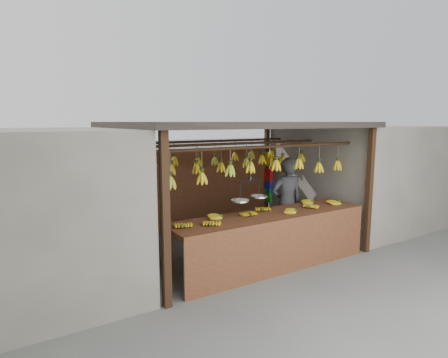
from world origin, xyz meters
TOP-DOWN VIEW (x-y plane):
  - ground at (0.00, 0.00)m, footprint 80.00×80.00m
  - stall at (0.00, 0.33)m, footprint 4.30×3.30m
  - neighbor_left at (-3.60, 0.00)m, footprint 3.00×3.00m
  - neighbor_right at (3.60, 0.00)m, footprint 3.00×3.00m
  - counter at (0.02, -1.23)m, footprint 3.56×0.81m
  - hanging_bananas at (-0.00, -0.00)m, footprint 3.65×2.24m
  - balance_scale at (-0.32, -1.00)m, footprint 0.73×0.38m
  - vendor at (0.82, -0.60)m, footprint 0.71×0.53m
  - bag_bundles at (1.94, 1.35)m, footprint 0.08×0.26m

SIDE VIEW (x-z plane):
  - ground at x=0.00m, z-range 0.00..0.00m
  - counter at x=0.02m, z-range 0.23..1.19m
  - vendor at x=0.82m, z-range 0.00..1.76m
  - bag_bundles at x=1.94m, z-range 0.39..1.63m
  - neighbor_left at x=-3.60m, z-range 0.00..2.30m
  - neighbor_right at x=3.60m, z-range 0.00..2.30m
  - balance_scale at x=-0.32m, z-range 0.80..1.64m
  - hanging_bananas at x=0.00m, z-range 1.42..1.82m
  - stall at x=0.00m, z-range 0.77..3.17m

